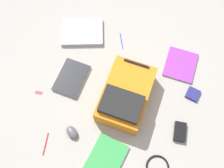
{
  "coord_description": "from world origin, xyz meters",
  "views": [
    {
      "loc": [
        0.11,
        -0.66,
        1.77
      ],
      "look_at": [
        -0.03,
        0.03,
        0.02
      ],
      "focal_mm": 42.94,
      "sensor_mm": 36.0,
      "label": 1
    }
  ],
  "objects_px": {
    "laptop": "(82,32)",
    "computer_mouse": "(72,132)",
    "book_manual": "(180,65)",
    "pen_blue": "(121,41)",
    "usb_stick": "(39,92)",
    "book_blue": "(72,78)",
    "earbud_pouch": "(193,94)",
    "book_red": "(106,158)",
    "power_brick": "(180,132)",
    "backpack": "(126,96)",
    "cable_coil": "(157,167)",
    "pen_black": "(46,144)"
  },
  "relations": [
    {
      "from": "backpack",
      "to": "computer_mouse",
      "type": "relative_size",
      "value": 5.15
    },
    {
      "from": "laptop",
      "to": "book_manual",
      "type": "relative_size",
      "value": 1.31
    },
    {
      "from": "computer_mouse",
      "to": "pen_blue",
      "type": "bearing_deg",
      "value": -152.59
    },
    {
      "from": "pen_black",
      "to": "pen_blue",
      "type": "height_order",
      "value": "pen_black"
    },
    {
      "from": "book_red",
      "to": "power_brick",
      "type": "xyz_separation_m",
      "value": [
        0.44,
        0.26,
        0.01
      ]
    },
    {
      "from": "backpack",
      "to": "cable_coil",
      "type": "relative_size",
      "value": 3.3
    },
    {
      "from": "backpack",
      "to": "power_brick",
      "type": "bearing_deg",
      "value": -21.51
    },
    {
      "from": "pen_black",
      "to": "power_brick",
      "type": "bearing_deg",
      "value": 16.08
    },
    {
      "from": "book_blue",
      "to": "power_brick",
      "type": "bearing_deg",
      "value": -16.65
    },
    {
      "from": "book_manual",
      "to": "computer_mouse",
      "type": "relative_size",
      "value": 2.87
    },
    {
      "from": "cable_coil",
      "to": "pen_blue",
      "type": "height_order",
      "value": "cable_coil"
    },
    {
      "from": "book_red",
      "to": "earbud_pouch",
      "type": "height_order",
      "value": "earbud_pouch"
    },
    {
      "from": "backpack",
      "to": "book_blue",
      "type": "height_order",
      "value": "backpack"
    },
    {
      "from": "pen_black",
      "to": "book_manual",
      "type": "bearing_deg",
      "value": 42.57
    },
    {
      "from": "power_brick",
      "to": "pen_blue",
      "type": "distance_m",
      "value": 0.8
    },
    {
      "from": "book_blue",
      "to": "earbud_pouch",
      "type": "height_order",
      "value": "same"
    },
    {
      "from": "book_blue",
      "to": "usb_stick",
      "type": "bearing_deg",
      "value": -143.76
    },
    {
      "from": "book_blue",
      "to": "pen_blue",
      "type": "relative_size",
      "value": 2.15
    },
    {
      "from": "cable_coil",
      "to": "pen_black",
      "type": "height_order",
      "value": "cable_coil"
    },
    {
      "from": "earbud_pouch",
      "to": "cable_coil",
      "type": "bearing_deg",
      "value": -108.6
    },
    {
      "from": "book_manual",
      "to": "pen_black",
      "type": "xyz_separation_m",
      "value": [
        -0.81,
        -0.74,
        -0.0
      ]
    },
    {
      "from": "book_red",
      "to": "pen_blue",
      "type": "distance_m",
      "value": 0.88
    },
    {
      "from": "power_brick",
      "to": "earbud_pouch",
      "type": "relative_size",
      "value": 1.49
    },
    {
      "from": "laptop",
      "to": "pen_blue",
      "type": "distance_m",
      "value": 0.31
    },
    {
      "from": "book_blue",
      "to": "pen_black",
      "type": "relative_size",
      "value": 2.07
    },
    {
      "from": "cable_coil",
      "to": "power_brick",
      "type": "height_order",
      "value": "power_brick"
    },
    {
      "from": "backpack",
      "to": "earbud_pouch",
      "type": "height_order",
      "value": "backpack"
    },
    {
      "from": "earbud_pouch",
      "to": "usb_stick",
      "type": "distance_m",
      "value": 1.08
    },
    {
      "from": "laptop",
      "to": "power_brick",
      "type": "height_order",
      "value": "same"
    },
    {
      "from": "backpack",
      "to": "pen_blue",
      "type": "relative_size",
      "value": 3.53
    },
    {
      "from": "book_manual",
      "to": "earbud_pouch",
      "type": "xyz_separation_m",
      "value": [
        0.11,
        -0.21,
        0.0
      ]
    },
    {
      "from": "book_manual",
      "to": "usb_stick",
      "type": "bearing_deg",
      "value": -157.01
    },
    {
      "from": "book_blue",
      "to": "cable_coil",
      "type": "height_order",
      "value": "book_blue"
    },
    {
      "from": "book_manual",
      "to": "pen_black",
      "type": "bearing_deg",
      "value": -137.43
    },
    {
      "from": "laptop",
      "to": "computer_mouse",
      "type": "xyz_separation_m",
      "value": [
        0.11,
        -0.77,
        0.01
      ]
    },
    {
      "from": "cable_coil",
      "to": "pen_blue",
      "type": "distance_m",
      "value": 0.95
    },
    {
      "from": "pen_black",
      "to": "computer_mouse",
      "type": "bearing_deg",
      "value": 33.83
    },
    {
      "from": "book_blue",
      "to": "computer_mouse",
      "type": "height_order",
      "value": "computer_mouse"
    },
    {
      "from": "power_brick",
      "to": "book_blue",
      "type": "bearing_deg",
      "value": 163.35
    },
    {
      "from": "pen_black",
      "to": "laptop",
      "type": "bearing_deg",
      "value": 87.38
    },
    {
      "from": "book_manual",
      "to": "book_red",
      "type": "distance_m",
      "value": 0.86
    },
    {
      "from": "computer_mouse",
      "to": "power_brick",
      "type": "distance_m",
      "value": 0.71
    },
    {
      "from": "pen_blue",
      "to": "usb_stick",
      "type": "bearing_deg",
      "value": -133.34
    },
    {
      "from": "cable_coil",
      "to": "computer_mouse",
      "type": "bearing_deg",
      "value": 169.59
    },
    {
      "from": "book_blue",
      "to": "earbud_pouch",
      "type": "xyz_separation_m",
      "value": [
        0.86,
        0.04,
        -0.0
      ]
    },
    {
      "from": "book_manual",
      "to": "pen_blue",
      "type": "height_order",
      "value": "book_manual"
    },
    {
      "from": "power_brick",
      "to": "earbud_pouch",
      "type": "distance_m",
      "value": 0.29
    },
    {
      "from": "book_blue",
      "to": "book_manual",
      "type": "bearing_deg",
      "value": 18.86
    },
    {
      "from": "book_red",
      "to": "pen_blue",
      "type": "bearing_deg",
      "value": 93.9
    },
    {
      "from": "power_brick",
      "to": "usb_stick",
      "type": "bearing_deg",
      "value": 174.84
    }
  ]
}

